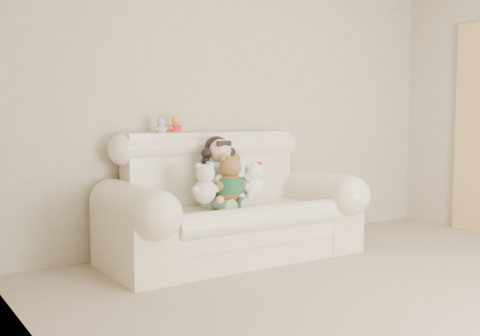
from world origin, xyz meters
name	(u,v)px	position (x,y,z in m)	size (l,w,h in m)	color
wall_back	(245,101)	(0.00, 2.50, 1.30)	(4.50, 4.50, 0.00)	#A39A81
wall_left	(105,72)	(-2.25, 0.00, 1.30)	(5.00, 5.00, 0.00)	#A39A81
sofa	(233,196)	(-0.45, 2.00, 0.52)	(2.10, 0.95, 1.03)	#FFF2CD
seated_child	(219,171)	(-0.54, 2.08, 0.72)	(0.36, 0.43, 0.59)	#2A7236
brown_teddy	(230,173)	(-0.58, 1.86, 0.72)	(0.28, 0.21, 0.43)	brown
white_cat	(253,176)	(-0.33, 1.89, 0.68)	(0.23, 0.17, 0.35)	white
cream_teddy	(205,179)	(-0.80, 1.86, 0.68)	(0.23, 0.18, 0.36)	white
yellow_mini_bear	(176,123)	(-0.79, 2.36, 1.11)	(0.12, 0.10, 0.19)	gold
grey_mini_plush	(161,124)	(-0.93, 2.34, 1.10)	(0.11, 0.08, 0.17)	#B9B8BF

